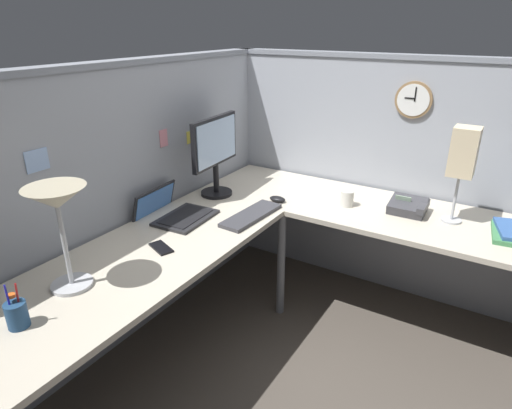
{
  "coord_description": "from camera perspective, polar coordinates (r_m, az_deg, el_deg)",
  "views": [
    {
      "loc": [
        -1.95,
        -0.95,
        1.76
      ],
      "look_at": [
        0.03,
        0.26,
        0.79
      ],
      "focal_mm": 30.67,
      "sensor_mm": 36.0,
      "label": 1
    }
  ],
  "objects": [
    {
      "name": "ground_plane",
      "position": [
        2.79,
        4.5,
        -16.39
      ],
      "size": [
        6.8,
        6.8,
        0.0
      ],
      "primitive_type": "plane",
      "color": "#4C443D"
    },
    {
      "name": "pinned_note_rightmost",
      "position": [
        2.82,
        -8.41,
        8.74
      ],
      "size": [
        0.09,
        0.0,
        0.08
      ],
      "primitive_type": "cube",
      "color": "#EAD84C"
    },
    {
      "name": "cubicle_wall_back",
      "position": [
        2.6,
        -16.15,
        -0.02
      ],
      "size": [
        2.57,
        0.12,
        1.58
      ],
      "color": "#999EA8",
      "rests_on": "ground"
    },
    {
      "name": "desk_lamp_paper",
      "position": [
        2.55,
        25.43,
        5.88
      ],
      "size": [
        0.13,
        0.13,
        0.53
      ],
      "color": "#B7BABF",
      "rests_on": "desk"
    },
    {
      "name": "pinned_note_middle",
      "position": [
        2.13,
        -26.66,
        5.15
      ],
      "size": [
        0.11,
        0.0,
        0.1
      ],
      "primitive_type": "cube",
      "color": "#99B7E5"
    },
    {
      "name": "cubicle_wall_right",
      "position": [
        3.06,
        16.96,
        3.32
      ],
      "size": [
        0.12,
        2.37,
        1.58
      ],
      "color": "#999EA8",
      "rests_on": "ground"
    },
    {
      "name": "pinned_note_leftmost",
      "position": [
        2.63,
        -11.96,
        8.46
      ],
      "size": [
        0.06,
        0.0,
        0.1
      ],
      "primitive_type": "cube",
      "color": "pink"
    },
    {
      "name": "office_phone",
      "position": [
        2.68,
        19.33,
        -0.3
      ],
      "size": [
        0.19,
        0.21,
        0.11
      ],
      "color": "#38383D",
      "rests_on": "desk"
    },
    {
      "name": "laptop",
      "position": [
        2.54,
        -10.91,
        -0.96
      ],
      "size": [
        0.36,
        0.4,
        0.22
      ],
      "color": "#232326",
      "rests_on": "desk"
    },
    {
      "name": "keyboard",
      "position": [
        2.49,
        -0.62,
        -1.41
      ],
      "size": [
        0.44,
        0.17,
        0.02
      ],
      "primitive_type": "cube",
      "rotation": [
        0.0,
        0.0,
        -0.06
      ],
      "color": "#38383D",
      "rests_on": "desk"
    },
    {
      "name": "cell_phone",
      "position": [
        2.2,
        -12.28,
        -5.53
      ],
      "size": [
        0.12,
        0.16,
        0.01
      ],
      "primitive_type": "cube",
      "rotation": [
        0.0,
        0.0,
        -0.37
      ],
      "color": "black",
      "rests_on": "desk"
    },
    {
      "name": "desk_lamp_dome",
      "position": [
        1.87,
        -24.48,
        -0.25
      ],
      "size": [
        0.24,
        0.24,
        0.44
      ],
      "color": "#B7BABF",
      "rests_on": "desk"
    },
    {
      "name": "coffee_mug",
      "position": [
        2.68,
        11.78,
        0.8
      ],
      "size": [
        0.08,
        0.08,
        0.1
      ],
      "primitive_type": "cylinder",
      "color": "silver",
      "rests_on": "desk"
    },
    {
      "name": "computer_mouse",
      "position": [
        2.7,
        2.82,
        0.72
      ],
      "size": [
        0.06,
        0.1,
        0.03
      ],
      "primitive_type": "ellipsoid",
      "color": "black",
      "rests_on": "desk"
    },
    {
      "name": "monitor",
      "position": [
        2.74,
        -5.33,
        7.06
      ],
      "size": [
        0.46,
        0.2,
        0.5
      ],
      "color": "black",
      "rests_on": "desk"
    },
    {
      "name": "wall_clock",
      "position": [
        2.86,
        19.87,
        12.72
      ],
      "size": [
        0.04,
        0.22,
        0.22
      ],
      "color": "olive"
    },
    {
      "name": "desk",
      "position": [
        2.31,
        4.36,
        -6.53
      ],
      "size": [
        2.35,
        2.15,
        0.73
      ],
      "color": "beige",
      "rests_on": "ground"
    },
    {
      "name": "pen_cup",
      "position": [
        1.84,
        -28.74,
        -12.44
      ],
      "size": [
        0.08,
        0.08,
        0.18
      ],
      "color": "navy",
      "rests_on": "desk"
    }
  ]
}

